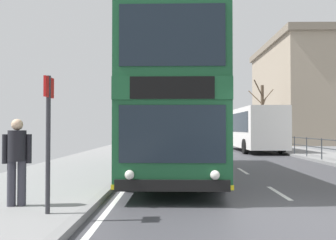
{
  "coord_description": "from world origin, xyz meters",
  "views": [
    {
      "loc": [
        -2.65,
        -6.81,
        1.62
      ],
      "look_at": [
        -2.84,
        6.34,
        1.92
      ],
      "focal_mm": 39.65,
      "sensor_mm": 36.0,
      "label": 1
    }
  ],
  "objects_px": {
    "background_bus_far_lane": "(253,128)",
    "background_building_00": "(329,93)",
    "pedestrian_companion": "(17,157)",
    "bus_stop_sign_near": "(48,128)",
    "bare_tree_far_00": "(262,112)",
    "double_decker_bus_main": "(174,108)"
  },
  "relations": [
    {
      "from": "bus_stop_sign_near",
      "to": "bare_tree_far_00",
      "type": "bearing_deg",
      "value": 69.91
    },
    {
      "from": "background_bus_far_lane",
      "to": "bare_tree_far_00",
      "type": "bearing_deg",
      "value": 72.76
    },
    {
      "from": "background_bus_far_lane",
      "to": "double_decker_bus_main",
      "type": "bearing_deg",
      "value": -112.81
    },
    {
      "from": "background_building_00",
      "to": "pedestrian_companion",
      "type": "bearing_deg",
      "value": -120.49
    },
    {
      "from": "double_decker_bus_main",
      "to": "pedestrian_companion",
      "type": "xyz_separation_m",
      "value": [
        -3.04,
        -6.05,
        -1.28
      ]
    },
    {
      "from": "pedestrian_companion",
      "to": "background_building_00",
      "type": "relative_size",
      "value": 0.1
    },
    {
      "from": "pedestrian_companion",
      "to": "bare_tree_far_00",
      "type": "xyz_separation_m",
      "value": [
        11.57,
        28.77,
        2.15
      ]
    },
    {
      "from": "bare_tree_far_00",
      "to": "background_building_00",
      "type": "relative_size",
      "value": 0.35
    },
    {
      "from": "bus_stop_sign_near",
      "to": "bare_tree_far_00",
      "type": "relative_size",
      "value": 0.39
    },
    {
      "from": "bare_tree_far_00",
      "to": "background_bus_far_lane",
      "type": "bearing_deg",
      "value": -107.24
    },
    {
      "from": "pedestrian_companion",
      "to": "bus_stop_sign_near",
      "type": "relative_size",
      "value": 0.69
    },
    {
      "from": "double_decker_bus_main",
      "to": "background_building_00",
      "type": "relative_size",
      "value": 0.65
    },
    {
      "from": "pedestrian_companion",
      "to": "background_building_00",
      "type": "xyz_separation_m",
      "value": [
        20.75,
        35.23,
        4.62
      ]
    },
    {
      "from": "background_bus_far_lane",
      "to": "background_building_00",
      "type": "xyz_separation_m",
      "value": [
        12.06,
        15.75,
        4.05
      ]
    },
    {
      "from": "background_building_00",
      "to": "background_bus_far_lane",
      "type": "bearing_deg",
      "value": -127.42
    },
    {
      "from": "bare_tree_far_00",
      "to": "background_building_00",
      "type": "height_order",
      "value": "background_building_00"
    },
    {
      "from": "background_bus_far_lane",
      "to": "pedestrian_companion",
      "type": "height_order",
      "value": "background_bus_far_lane"
    },
    {
      "from": "bare_tree_far_00",
      "to": "double_decker_bus_main",
      "type": "bearing_deg",
      "value": -110.58
    },
    {
      "from": "pedestrian_companion",
      "to": "bare_tree_far_00",
      "type": "relative_size",
      "value": 0.27
    },
    {
      "from": "bus_stop_sign_near",
      "to": "background_bus_far_lane",
      "type": "bearing_deg",
      "value": 68.62
    },
    {
      "from": "double_decker_bus_main",
      "to": "background_bus_far_lane",
      "type": "bearing_deg",
      "value": 67.19
    },
    {
      "from": "background_bus_far_lane",
      "to": "bare_tree_far_00",
      "type": "xyz_separation_m",
      "value": [
        2.89,
        9.3,
        1.59
      ]
    }
  ]
}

